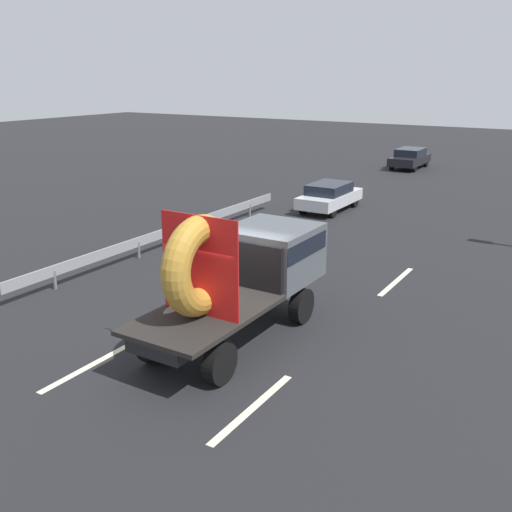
# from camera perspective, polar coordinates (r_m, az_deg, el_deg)

# --- Properties ---
(ground_plane) EXTENTS (120.00, 120.00, 0.00)m
(ground_plane) POSITION_cam_1_polar(r_m,az_deg,el_deg) (13.87, -3.65, -7.88)
(ground_plane) COLOR black
(flatbed_truck) EXTENTS (2.02, 5.61, 3.23)m
(flatbed_truck) POSITION_cam_1_polar(r_m,az_deg,el_deg) (13.59, -0.77, -1.15)
(flatbed_truck) COLOR black
(flatbed_truck) RESTS_ON ground_plane
(distant_sedan) EXTENTS (1.63, 3.80, 1.24)m
(distant_sedan) POSITION_cam_1_polar(r_m,az_deg,el_deg) (26.49, 7.19, 5.86)
(distant_sedan) COLOR black
(distant_sedan) RESTS_ON ground_plane
(guardrail) EXTENTS (0.10, 13.94, 0.71)m
(guardrail) POSITION_cam_1_polar(r_m,az_deg,el_deg) (21.08, -8.24, 2.43)
(guardrail) COLOR gray
(guardrail) RESTS_ON ground_plane
(lane_dash_left_near) EXTENTS (0.16, 2.95, 0.01)m
(lane_dash_left_near) POSITION_cam_1_polar(r_m,az_deg,el_deg) (13.14, -15.39, -10.01)
(lane_dash_left_near) COLOR beige
(lane_dash_left_near) RESTS_ON ground_plane
(lane_dash_left_far) EXTENTS (0.16, 2.33, 0.01)m
(lane_dash_left_far) POSITION_cam_1_polar(r_m,az_deg,el_deg) (18.99, 2.31, -0.73)
(lane_dash_left_far) COLOR beige
(lane_dash_left_far) RESTS_ON ground_plane
(lane_dash_right_near) EXTENTS (0.16, 2.74, 0.01)m
(lane_dash_right_near) POSITION_cam_1_polar(r_m,az_deg,el_deg) (11.16, -0.30, -14.59)
(lane_dash_right_near) COLOR beige
(lane_dash_right_near) RESTS_ON ground_plane
(lane_dash_right_far) EXTENTS (0.16, 2.79, 0.01)m
(lane_dash_right_far) POSITION_cam_1_polar(r_m,az_deg,el_deg) (17.87, 13.54, -2.41)
(lane_dash_right_far) COLOR beige
(lane_dash_right_far) RESTS_ON ground_plane
(oncoming_car) EXTENTS (1.67, 3.91, 1.27)m
(oncoming_car) POSITION_cam_1_polar(r_m,az_deg,el_deg) (39.55, 14.80, 9.26)
(oncoming_car) COLOR black
(oncoming_car) RESTS_ON ground_plane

